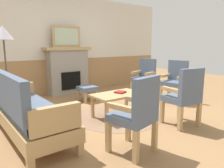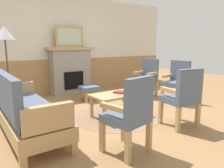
{
  "view_description": "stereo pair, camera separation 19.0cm",
  "coord_description": "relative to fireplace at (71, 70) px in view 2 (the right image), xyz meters",
  "views": [
    {
      "loc": [
        -2.63,
        -3.03,
        1.34
      ],
      "look_at": [
        0.0,
        0.35,
        0.55
      ],
      "focal_mm": 34.11,
      "sensor_mm": 36.0,
      "label": 1
    },
    {
      "loc": [
        -2.48,
        -3.15,
        1.34
      ],
      "look_at": [
        0.0,
        0.35,
        0.55
      ],
      "focal_mm": 34.11,
      "sensor_mm": 36.0,
      "label": 2
    }
  ],
  "objects": [
    {
      "name": "ground_plane",
      "position": [
        0.0,
        -2.35,
        -0.65
      ],
      "size": [
        14.0,
        14.0,
        0.0
      ],
      "primitive_type": "plane",
      "color": "#997047"
    },
    {
      "name": "wall_back",
      "position": [
        0.0,
        0.25,
        0.66
      ],
      "size": [
        7.2,
        0.14,
        2.7
      ],
      "color": "silver",
      "rests_on": "ground_plane"
    },
    {
      "name": "fireplace",
      "position": [
        0.0,
        0.0,
        0.0
      ],
      "size": [
        1.3,
        0.44,
        1.28
      ],
      "color": "gray",
      "rests_on": "ground_plane"
    },
    {
      "name": "framed_picture",
      "position": [
        0.0,
        0.0,
        0.91
      ],
      "size": [
        0.8,
        0.04,
        0.56
      ],
      "color": "tan",
      "rests_on": "fireplace"
    },
    {
      "name": "couch",
      "position": [
        -1.79,
        -2.36,
        -0.26
      ],
      "size": [
        0.7,
        1.8,
        0.98
      ],
      "color": "tan",
      "rests_on": "ground_plane"
    },
    {
      "name": "coffee_table",
      "position": [
        -0.16,
        -2.37,
        -0.27
      ],
      "size": [
        0.96,
        0.56,
        0.44
      ],
      "color": "tan",
      "rests_on": "ground_plane"
    },
    {
      "name": "round_rug",
      "position": [
        -0.16,
        -2.37,
        -0.65
      ],
      "size": [
        1.66,
        1.66,
        0.01
      ],
      "primitive_type": "cylinder",
      "color": "#896B51",
      "rests_on": "ground_plane"
    },
    {
      "name": "book_on_table",
      "position": [
        -0.08,
        -2.35,
        -0.2
      ],
      "size": [
        0.23,
        0.23,
        0.03
      ],
      "primitive_type": "cube",
      "rotation": [
        0.0,
        0.0,
        0.34
      ],
      "color": "maroon",
      "rests_on": "coffee_table"
    },
    {
      "name": "footstool",
      "position": [
        -0.03,
        -1.06,
        -0.37
      ],
      "size": [
        0.4,
        0.4,
        0.36
      ],
      "color": "tan",
      "rests_on": "ground_plane"
    },
    {
      "name": "armchair_near_fireplace",
      "position": [
        1.6,
        -2.38,
        -0.11
      ],
      "size": [
        0.56,
        0.56,
        0.98
      ],
      "color": "tan",
      "rests_on": "ground_plane"
    },
    {
      "name": "armchair_by_window_left",
      "position": [
        1.47,
        -1.51,
        -0.11
      ],
      "size": [
        0.57,
        0.57,
        0.98
      ],
      "color": "tan",
      "rests_on": "ground_plane"
    },
    {
      "name": "armchair_front_left",
      "position": [
        -0.86,
        -3.6,
        -0.11
      ],
      "size": [
        0.56,
        0.56,
        0.98
      ],
      "color": "tan",
      "rests_on": "ground_plane"
    },
    {
      "name": "armchair_front_center",
      "position": [
        0.4,
        -3.43,
        -0.11
      ],
      "size": [
        0.55,
        0.55,
        0.98
      ],
      "color": "tan",
      "rests_on": "ground_plane"
    },
    {
      "name": "floor_lamp_by_couch",
      "position": [
        -1.78,
        -1.11,
        0.8
      ],
      "size": [
        0.36,
        0.36,
        1.68
      ],
      "color": "#332D28",
      "rests_on": "ground_plane"
    }
  ]
}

